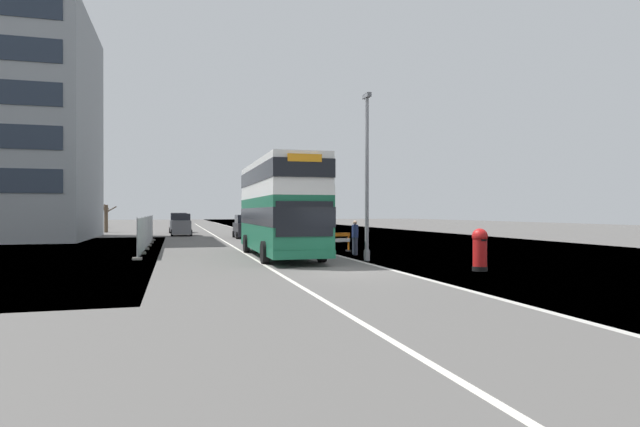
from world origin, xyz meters
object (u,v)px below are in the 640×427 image
(lamppost_foreground, at_px, (367,182))
(car_oncoming_near, at_px, (245,227))
(red_pillar_postbox, at_px, (480,248))
(car_receding_mid, at_px, (181,225))
(car_receding_far, at_px, (179,223))
(double_decker_bus, at_px, (279,206))
(roadworks_barrier, at_px, (338,240))
(pedestrian_at_kerb, at_px, (355,238))

(lamppost_foreground, bearing_deg, car_oncoming_near, 96.89)
(red_pillar_postbox, bearing_deg, car_receding_mid, 107.59)
(red_pillar_postbox, height_order, car_receding_far, car_receding_far)
(double_decker_bus, xyz_separation_m, roadworks_barrier, (3.78, 2.14, -1.89))
(lamppost_foreground, bearing_deg, car_receding_far, 102.85)
(roadworks_barrier, xyz_separation_m, car_receding_mid, (-8.31, 23.25, 0.33))
(red_pillar_postbox, relative_size, pedestrian_at_kerb, 0.90)
(car_oncoming_near, distance_m, pedestrian_at_kerb, 19.61)
(double_decker_bus, xyz_separation_m, car_receding_far, (-4.73, 32.73, -1.55))
(roadworks_barrier, bearing_deg, red_pillar_postbox, -77.16)
(pedestrian_at_kerb, bearing_deg, roadworks_barrier, 96.43)
(lamppost_foreground, bearing_deg, car_receding_mid, 105.62)
(red_pillar_postbox, relative_size, car_receding_far, 0.42)
(double_decker_bus, relative_size, roadworks_barrier, 6.77)
(car_receding_mid, distance_m, pedestrian_at_kerb, 26.90)
(car_receding_far, bearing_deg, pedestrian_at_kerb, -75.06)
(car_oncoming_near, distance_m, car_receding_mid, 8.13)
(roadworks_barrier, distance_m, car_receding_mid, 24.69)
(lamppost_foreground, relative_size, car_receding_far, 2.01)
(car_receding_mid, xyz_separation_m, pedestrian_at_kerb, (8.56, -25.50, -0.08))
(lamppost_foreground, distance_m, car_receding_far, 37.04)
(car_oncoming_near, bearing_deg, roadworks_barrier, -80.00)
(lamppost_foreground, xyz_separation_m, car_oncoming_near, (-2.72, 22.52, -2.72))
(red_pillar_postbox, xyz_separation_m, roadworks_barrier, (-2.40, 10.55, -0.23))
(car_receding_mid, height_order, car_receding_far, car_receding_far)
(double_decker_bus, bearing_deg, car_oncoming_near, 87.71)
(car_oncoming_near, bearing_deg, red_pillar_postbox, -78.91)
(double_decker_bus, height_order, pedestrian_at_kerb, double_decker_bus)
(roadworks_barrier, bearing_deg, pedestrian_at_kerb, -83.57)
(double_decker_bus, distance_m, roadworks_barrier, 4.74)
(car_receding_mid, bearing_deg, pedestrian_at_kerb, -71.43)
(red_pillar_postbox, xyz_separation_m, car_receding_far, (-10.92, 41.14, 0.11))
(lamppost_foreground, height_order, roadworks_barrier, lamppost_foreground)
(lamppost_foreground, bearing_deg, pedestrian_at_kerb, 80.28)
(car_oncoming_near, bearing_deg, double_decker_bus, -92.29)
(car_oncoming_near, xyz_separation_m, car_receding_mid, (-5.30, 6.16, 0.05))
(lamppost_foreground, relative_size, pedestrian_at_kerb, 4.29)
(double_decker_bus, bearing_deg, lamppost_foreground, -43.31)
(roadworks_barrier, relative_size, car_receding_far, 0.43)
(double_decker_bus, height_order, car_receding_far, double_decker_bus)
(car_receding_mid, bearing_deg, lamppost_foreground, -74.38)
(double_decker_bus, relative_size, lamppost_foreground, 1.43)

